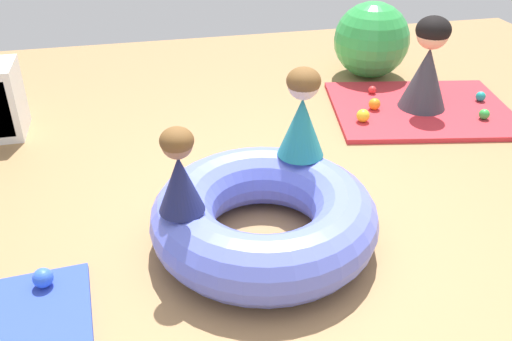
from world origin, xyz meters
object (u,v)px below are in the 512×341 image
(inflatable_cushion, at_px, (264,217))
(child_in_navy, at_px, (179,172))
(child_in_teal, at_px, (302,114))
(adult_seated, at_px, (428,65))
(play_ball_orange, at_px, (375,104))
(play_ball_blue, at_px, (43,278))
(exercise_ball_large, at_px, (371,40))
(play_ball_red, at_px, (372,90))
(play_ball_green, at_px, (484,114))
(play_ball_yellow, at_px, (363,116))
(play_ball_teal, at_px, (481,96))

(inflatable_cushion, height_order, child_in_navy, child_in_navy)
(child_in_teal, xyz_separation_m, adult_seated, (1.43, 1.13, -0.21))
(inflatable_cushion, distance_m, play_ball_orange, 2.01)
(play_ball_blue, height_order, exercise_ball_large, exercise_ball_large)
(play_ball_red, bearing_deg, play_ball_green, -46.40)
(play_ball_green, bearing_deg, inflatable_cushion, -151.79)
(play_ball_yellow, bearing_deg, play_ball_orange, 47.41)
(child_in_navy, height_order, play_ball_blue, child_in_navy)
(play_ball_yellow, relative_size, play_ball_orange, 1.07)
(adult_seated, bearing_deg, play_ball_teal, 121.33)
(child_in_navy, height_order, play_ball_green, child_in_navy)
(child_in_navy, distance_m, play_ball_orange, 2.44)
(play_ball_yellow, distance_m, play_ball_blue, 2.73)
(adult_seated, relative_size, exercise_ball_large, 1.08)
(child_in_teal, bearing_deg, play_ball_orange, -26.24)
(adult_seated, xyz_separation_m, exercise_ball_large, (-0.11, 0.89, -0.06))
(child_in_navy, xyz_separation_m, play_ball_green, (2.56, 1.22, -0.50))
(inflatable_cushion, distance_m, play_ball_red, 2.34)
(adult_seated, height_order, play_ball_blue, adult_seated)
(adult_seated, height_order, exercise_ball_large, adult_seated)
(play_ball_blue, relative_size, play_ball_green, 1.21)
(play_ball_red, height_order, play_ball_yellow, play_ball_yellow)
(play_ball_orange, bearing_deg, child_in_teal, -131.02)
(play_ball_red, distance_m, exercise_ball_large, 0.63)
(child_in_navy, height_order, adult_seated, child_in_navy)
(play_ball_blue, bearing_deg, play_ball_yellow, 32.11)
(exercise_ball_large, bearing_deg, adult_seated, -83.28)
(inflatable_cushion, xyz_separation_m, play_ball_green, (2.11, 1.13, -0.10))
(child_in_teal, height_order, play_ball_blue, child_in_teal)
(child_in_navy, xyz_separation_m, exercise_ball_large, (2.08, 2.45, -0.22))
(play_ball_yellow, relative_size, play_ball_teal, 1.24)
(inflatable_cushion, distance_m, child_in_teal, 0.64)
(inflatable_cushion, xyz_separation_m, play_ball_yellow, (1.13, 1.31, -0.09))
(play_ball_red, bearing_deg, child_in_navy, -134.55)
(play_ball_yellow, height_order, play_ball_green, play_ball_yellow)
(play_ball_red, bearing_deg, play_ball_teal, -23.25)
(child_in_teal, relative_size, play_ball_red, 7.72)
(child_in_navy, bearing_deg, play_ball_blue, 155.83)
(inflatable_cushion, bearing_deg, play_ball_yellow, 49.03)
(inflatable_cushion, distance_m, play_ball_yellow, 1.73)
(inflatable_cushion, bearing_deg, child_in_teal, 48.23)
(adult_seated, bearing_deg, inflatable_cushion, -18.39)
(exercise_ball_large, bearing_deg, inflatable_cushion, -124.55)
(play_ball_blue, bearing_deg, adult_seated, 29.03)
(inflatable_cushion, distance_m, exercise_ball_large, 2.88)
(inflatable_cushion, relative_size, play_ball_green, 14.88)
(play_ball_blue, relative_size, play_ball_teal, 1.21)
(play_ball_orange, relative_size, play_ball_teal, 1.16)
(child_in_teal, distance_m, child_in_navy, 0.87)
(play_ball_orange, bearing_deg, play_ball_blue, -146.50)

